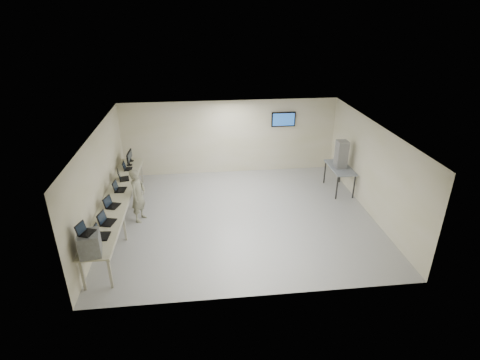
{
  "coord_description": "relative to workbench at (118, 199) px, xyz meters",
  "views": [
    {
      "loc": [
        -1.14,
        -9.9,
        5.89
      ],
      "look_at": [
        0.0,
        0.2,
        1.15
      ],
      "focal_mm": 28.0,
      "sensor_mm": 36.0,
      "label": 1
    }
  ],
  "objects": [
    {
      "name": "room",
      "position": [
        3.62,
        0.06,
        0.58
      ],
      "size": [
        8.01,
        7.01,
        2.81
      ],
      "color": "#A7A7A7",
      "rests_on": "ground"
    },
    {
      "name": "soldier",
      "position": [
        0.56,
        0.16,
        -0.0
      ],
      "size": [
        0.58,
        0.7,
        1.65
      ],
      "primitive_type": "imported",
      "rotation": [
        0.0,
        0.0,
        1.22
      ],
      "color": "gray",
      "rests_on": "ground"
    },
    {
      "name": "equipment_box",
      "position": [
        -0.06,
        -2.75,
        0.34
      ],
      "size": [
        0.54,
        0.59,
        0.54
      ],
      "primitive_type": "cube",
      "rotation": [
        0.0,
        0.0,
        0.19
      ],
      "color": "gray",
      "rests_on": "workbench"
    },
    {
      "name": "laptop_4",
      "position": [
        -0.06,
        1.2,
        0.15
      ],
      "size": [
        0.4,
        0.45,
        0.31
      ],
      "rotation": [
        0.0,
        0.0,
        0.21
      ],
      "color": "black",
      "rests_on": "workbench"
    },
    {
      "name": "laptop_3",
      "position": [
        -0.03,
        0.41,
        0.15
      ],
      "size": [
        0.35,
        0.41,
        0.3
      ],
      "rotation": [
        0.0,
        0.0,
        -0.1
      ],
      "color": "black",
      "rests_on": "workbench"
    },
    {
      "name": "laptop_2",
      "position": [
        -0.06,
        -0.58,
        0.15
      ],
      "size": [
        0.42,
        0.45,
        0.3
      ],
      "rotation": [
        0.0,
        0.0,
        -0.31
      ],
      "color": "black",
      "rests_on": "workbench"
    },
    {
      "name": "monitor_near",
      "position": [
        -0.01,
        2.36,
        0.34
      ],
      "size": [
        0.2,
        0.44,
        0.44
      ],
      "color": "black",
      "rests_on": "workbench"
    },
    {
      "name": "workbench",
      "position": [
        0.0,
        0.0,
        0.0
      ],
      "size": [
        0.76,
        6.0,
        0.9
      ],
      "color": "#BBB488",
      "rests_on": "ground"
    },
    {
      "name": "side_table",
      "position": [
        7.19,
        1.43,
        -0.02
      ],
      "size": [
        0.69,
        1.47,
        0.88
      ],
      "color": "gray",
      "rests_on": "ground"
    },
    {
      "name": "laptop_5",
      "position": [
        -0.05,
        2.0,
        0.14
      ],
      "size": [
        0.29,
        0.35,
        0.27
      ],
      "rotation": [
        0.0,
        0.0,
        0.02
      ],
      "color": "black",
      "rests_on": "workbench"
    },
    {
      "name": "laptop_on_box",
      "position": [
        -0.11,
        -2.75,
        0.68
      ],
      "size": [
        0.37,
        0.4,
        0.26
      ],
      "rotation": [
        0.0,
        0.0,
        -0.34
      ],
      "color": "black",
      "rests_on": "equipment_box"
    },
    {
      "name": "storage_bins",
      "position": [
        7.17,
        1.43,
        0.53
      ],
      "size": [
        0.36,
        0.4,
        0.94
      ],
      "color": "gray",
      "rests_on": "side_table"
    },
    {
      "name": "monitor_far",
      "position": [
        -0.01,
        2.75,
        0.32
      ],
      "size": [
        0.18,
        0.41,
        0.4
      ],
      "color": "black",
      "rests_on": "workbench"
    },
    {
      "name": "laptop_0",
      "position": [
        -0.02,
        -2.08,
        0.15
      ],
      "size": [
        0.34,
        0.41,
        0.31
      ],
      "rotation": [
        0.0,
        0.0,
        -0.06
      ],
      "color": "black",
      "rests_on": "workbench"
    },
    {
      "name": "laptop_1",
      "position": [
        -0.02,
        -1.46,
        0.15
      ],
      "size": [
        0.41,
        0.46,
        0.31
      ],
      "rotation": [
        0.0,
        0.0,
        -0.25
      ],
      "color": "black",
      "rests_on": "workbench"
    }
  ]
}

